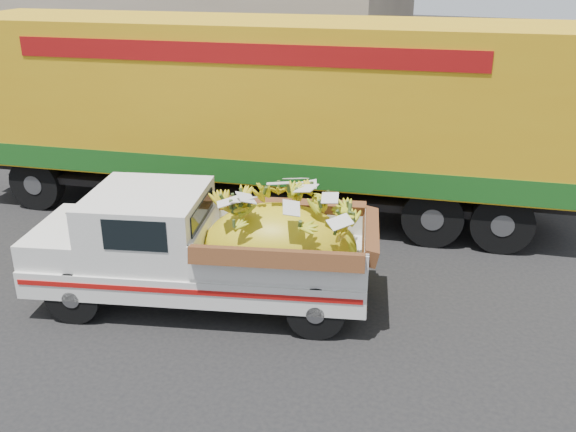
% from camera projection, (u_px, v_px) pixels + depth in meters
% --- Properties ---
extents(ground, '(100.00, 100.00, 0.00)m').
position_uv_depth(ground, '(94.00, 287.00, 10.26)').
color(ground, black).
rests_on(ground, ground).
extents(curb, '(60.00, 0.25, 0.15)m').
position_uv_depth(curb, '(266.00, 166.00, 15.81)').
color(curb, gray).
rests_on(curb, ground).
extents(sidewalk, '(60.00, 4.00, 0.14)m').
position_uv_depth(sidewalk, '(298.00, 144.00, 17.60)').
color(sidewalk, gray).
rests_on(sidewalk, ground).
extents(building_left, '(18.00, 6.00, 5.00)m').
position_uv_depth(building_left, '(163.00, 21.00, 24.58)').
color(building_left, gray).
rests_on(building_left, ground).
extents(pickup_truck, '(5.26, 3.11, 1.74)m').
position_uv_depth(pickup_truck, '(226.00, 247.00, 9.45)').
color(pickup_truck, black).
rests_on(pickup_truck, ground).
extents(semi_trailer, '(12.08, 4.48, 3.80)m').
position_uv_depth(semi_trailer, '(260.00, 108.00, 12.57)').
color(semi_trailer, black).
rests_on(semi_trailer, ground).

